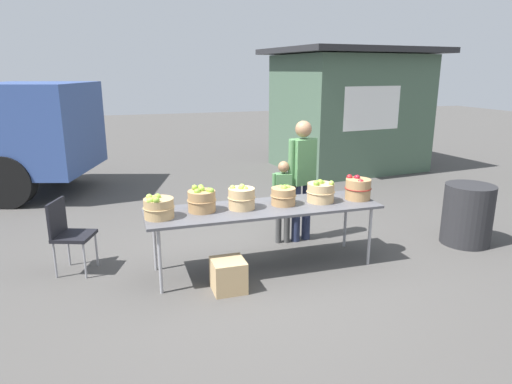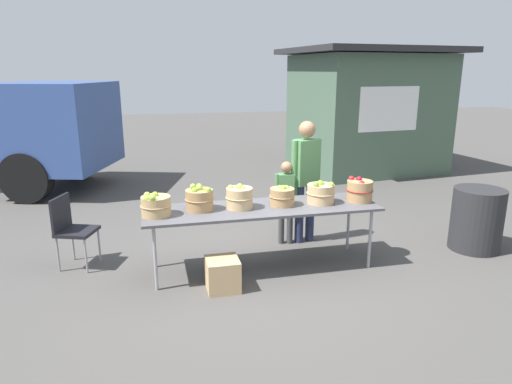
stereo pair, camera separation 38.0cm
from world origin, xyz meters
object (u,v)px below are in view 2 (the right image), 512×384
object	(u,v)px
apple_basket_green_4	(321,193)
apple_basket_green_1	(199,199)
apple_basket_green_2	(239,197)
apple_basket_red_0	(360,190)
trash_barrel	(477,219)
apple_basket_green_3	(282,196)
vendor_adult	(306,172)
apple_basket_green_0	(156,205)
child_customer	(286,196)
produce_crate	(223,274)
market_table	(262,210)
folding_chair	(71,226)

from	to	relation	value
apple_basket_green_4	apple_basket_green_1	bearing A→B (deg)	178.03
apple_basket_green_2	apple_basket_red_0	xyz separation A→B (m)	(1.46, -0.04, 0.01)
apple_basket_green_1	trash_barrel	distance (m)	3.59
apple_basket_green_2	apple_basket_green_3	xyz separation A→B (m)	(0.51, 0.01, -0.02)
vendor_adult	apple_basket_green_4	bearing A→B (deg)	74.27
vendor_adult	trash_barrel	size ratio (longest dim) A/B	2.02
apple_basket_green_4	apple_basket_red_0	world-z (taller)	apple_basket_red_0
apple_basket_green_0	child_customer	distance (m)	1.85
vendor_adult	produce_crate	xyz separation A→B (m)	(-1.31, -1.15, -0.79)
apple_basket_red_0	trash_barrel	world-z (taller)	apple_basket_red_0
vendor_adult	market_table	bearing A→B (deg)	31.21
apple_basket_green_4	trash_barrel	size ratio (longest dim) A/B	0.42
apple_basket_green_2	folding_chair	distance (m)	2.02
apple_basket_green_2	produce_crate	distance (m)	0.89
trash_barrel	apple_basket_red_0	bearing A→B (deg)	178.27
trash_barrel	apple_basket_green_1	bearing A→B (deg)	177.95
apple_basket_green_2	vendor_adult	bearing A→B (deg)	33.57
apple_basket_green_2	market_table	bearing A→B (deg)	-3.62
apple_basket_green_0	child_customer	xyz separation A→B (m)	(1.69, 0.73, -0.20)
apple_basket_green_4	trash_barrel	world-z (taller)	apple_basket_green_4
market_table	child_customer	xyz separation A→B (m)	(0.50, 0.69, -0.05)
apple_basket_green_4	folding_chair	size ratio (longest dim) A/B	0.40
apple_basket_red_0	child_customer	distance (m)	1.02
apple_basket_green_3	apple_basket_red_0	bearing A→B (deg)	-2.77
folding_chair	apple_basket_red_0	bearing A→B (deg)	-79.65
market_table	trash_barrel	world-z (taller)	trash_barrel
market_table	apple_basket_green_2	size ratio (longest dim) A/B	8.48
apple_basket_green_3	produce_crate	size ratio (longest dim) A/B	0.88
apple_basket_green_1	apple_basket_green_2	bearing A→B (deg)	-4.66
apple_basket_green_2	apple_basket_green_4	xyz separation A→B (m)	(0.97, -0.01, -0.01)
apple_basket_green_1	market_table	bearing A→B (deg)	-4.28
market_table	vendor_adult	xyz separation A→B (m)	(0.77, 0.70, 0.25)
apple_basket_green_3	apple_basket_green_4	size ratio (longest dim) A/B	0.89
apple_basket_green_3	vendor_adult	xyz separation A→B (m)	(0.52, 0.68, 0.11)
apple_basket_green_3	apple_basket_green_1	bearing A→B (deg)	178.12
folding_chair	trash_barrel	world-z (taller)	folding_chair
apple_basket_red_0	trash_barrel	bearing A→B (deg)	-1.73
vendor_adult	trash_barrel	world-z (taller)	vendor_adult
apple_basket_green_4	child_customer	xyz separation A→B (m)	(-0.21, 0.68, -0.21)
apple_basket_green_4	child_customer	distance (m)	0.74
apple_basket_green_0	apple_basket_green_3	bearing A→B (deg)	2.63
folding_chair	market_table	bearing A→B (deg)	-84.22
trash_barrel	market_table	bearing A→B (deg)	178.51
apple_basket_green_0	apple_basket_green_1	distance (m)	0.49
apple_basket_green_0	produce_crate	xyz separation A→B (m)	(0.65, -0.40, -0.69)
market_table	trash_barrel	xyz separation A→B (m)	(2.85, -0.07, -0.31)
child_customer	folding_chair	world-z (taller)	child_customer
child_customer	folding_chair	xyz separation A→B (m)	(-2.67, -0.13, -0.15)
apple_basket_green_2	apple_basket_green_3	size ratio (longest dim) A/B	1.05
apple_basket_green_2	child_customer	world-z (taller)	child_customer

